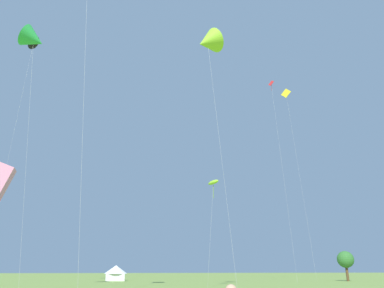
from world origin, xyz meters
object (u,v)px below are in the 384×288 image
(kite_red_diamond, at_px, (273,97))
(kite_green_delta, at_px, (34,39))
(tree_distant_left, at_px, (345,260))
(kite_lime_delta, at_px, (208,42))
(festival_tent_left, at_px, (116,272))
(kite_lime_parafoil, at_px, (213,183))
(kite_yellow_diamond, at_px, (287,97))
(kite_black_parafoil, at_px, (33,43))

(kite_red_diamond, height_order, kite_green_delta, kite_red_diamond)
(kite_red_diamond, xyz_separation_m, tree_distant_left, (12.70, 4.25, -28.14))
(kite_lime_delta, height_order, festival_tent_left, kite_lime_delta)
(kite_red_diamond, height_order, kite_lime_parafoil, kite_red_diamond)
(kite_lime_delta, distance_m, festival_tent_left, 43.65)
(kite_lime_delta, height_order, kite_lime_parafoil, kite_lime_delta)
(kite_yellow_diamond, relative_size, kite_lime_parafoil, 2.85)
(festival_tent_left, relative_size, tree_distant_left, 0.81)
(kite_yellow_diamond, height_order, kite_lime_parafoil, kite_yellow_diamond)
(kite_black_parafoil, bearing_deg, kite_lime_parafoil, -21.60)
(festival_tent_left, bearing_deg, tree_distant_left, -10.56)
(kite_yellow_diamond, distance_m, festival_tent_left, 45.23)
(kite_red_diamond, bearing_deg, kite_green_delta, -151.73)
(festival_tent_left, xyz_separation_m, tree_distant_left, (39.23, -7.32, 2.06))
(kite_yellow_diamond, bearing_deg, kite_black_parafoil, -170.18)
(kite_black_parafoil, xyz_separation_m, kite_yellow_diamond, (45.34, 7.85, -2.52))
(kite_black_parafoil, xyz_separation_m, festival_tent_left, (14.48, 15.65, -34.65))
(kite_lime_delta, distance_m, kite_lime_parafoil, 16.65)
(kite_yellow_diamond, xyz_separation_m, kite_lime_delta, (-20.93, -26.66, -7.25))
(tree_distant_left, bearing_deg, kite_yellow_diamond, -176.69)
(kite_yellow_diamond, bearing_deg, kite_lime_delta, -128.14)
(kite_red_diamond, relative_size, kite_lime_delta, 1.25)
(kite_yellow_diamond, relative_size, festival_tent_left, 8.90)
(kite_green_delta, bearing_deg, kite_yellow_diamond, 29.82)
(kite_red_diamond, height_order, kite_lime_delta, kite_red_diamond)
(kite_lime_parafoil, distance_m, festival_tent_left, 30.70)
(kite_black_parafoil, height_order, kite_green_delta, kite_black_parafoil)
(kite_green_delta, bearing_deg, kite_lime_parafoil, 12.67)
(kite_black_parafoil, distance_m, kite_green_delta, 18.54)
(kite_black_parafoil, height_order, kite_red_diamond, kite_black_parafoil)
(kite_black_parafoil, distance_m, kite_yellow_diamond, 46.08)
(kite_yellow_diamond, height_order, tree_distant_left, kite_yellow_diamond)
(kite_lime_delta, distance_m, kite_green_delta, 19.93)
(kite_red_diamond, distance_m, kite_lime_parafoil, 28.39)
(kite_black_parafoil, height_order, kite_lime_parafoil, kite_black_parafoil)
(kite_lime_delta, bearing_deg, kite_green_delta, 170.17)
(kite_red_diamond, bearing_deg, tree_distant_left, 18.50)
(kite_black_parafoil, height_order, kite_lime_delta, kite_black_parafoil)
(kite_black_parafoil, distance_m, kite_lime_delta, 32.32)
(kite_lime_parafoil, bearing_deg, tree_distant_left, 34.74)
(kite_red_diamond, height_order, tree_distant_left, kite_red_diamond)
(festival_tent_left, bearing_deg, kite_yellow_diamond, -14.19)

